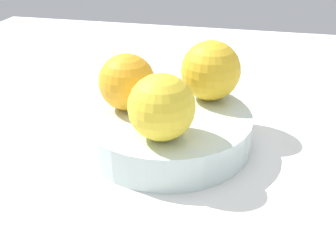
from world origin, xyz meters
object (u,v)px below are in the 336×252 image
Objects in this scene: fruit_bowl at (168,130)px; orange_in_bowl_0 at (211,71)px; orange_in_bowl_2 at (127,82)px; orange_in_bowl_1 at (161,107)px.

orange_in_bowl_0 is (4.11, 5.49, 5.80)cm from fruit_bowl.
fruit_bowl is at bearing -5.78° from orange_in_bowl_2.
orange_in_bowl_1 is at bearing -108.16° from orange_in_bowl_0.
orange_in_bowl_1 reaches higher than fruit_bowl.
orange_in_bowl_0 is 10.40cm from orange_in_bowl_2.
orange_in_bowl_0 is 11.44cm from orange_in_bowl_1.
orange_in_bowl_2 is (-5.02, 0.51, 5.46)cm from fruit_bowl.
orange_in_bowl_2 reaches higher than fruit_bowl.
fruit_bowl is 2.68× the size of orange_in_bowl_0.
orange_in_bowl_0 is at bearing 71.84° from orange_in_bowl_1.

